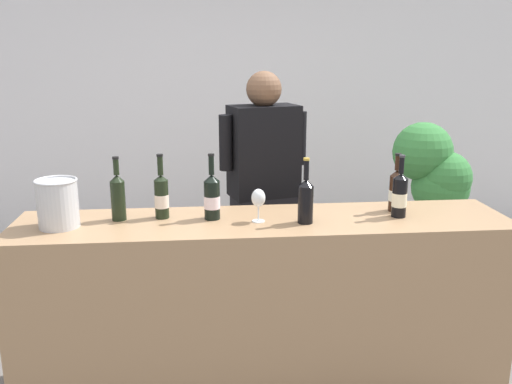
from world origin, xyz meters
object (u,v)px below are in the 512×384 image
Objects in this scene: wine_bottle_0 at (306,200)px; wine_bottle_2 at (162,196)px; wine_bottle_5 at (396,190)px; potted_shrub at (435,190)px; wine_glass at (258,199)px; ice_bucket at (58,203)px; wine_bottle_4 at (212,197)px; wine_bottle_1 at (400,195)px; wine_bottle_3 at (118,196)px; person_server at (263,210)px.

wine_bottle_2 is (-0.73, 0.16, -0.00)m from wine_bottle_0.
wine_bottle_5 is 0.24× the size of potted_shrub.
ice_bucket reaches higher than wine_glass.
wine_glass is (0.24, -0.07, -0.00)m from wine_bottle_4.
wine_bottle_1 is 0.75m from wine_glass.
potted_shrub reaches higher than wine_bottle_0.
wine_bottle_0 reaches higher than wine_glass.
wine_bottle_5 is at bearing 2.88° from wine_bottle_4.
wine_bottle_5 is at bearing 0.32° from wine_bottle_2.
wine_glass is at bearing -12.79° from wine_bottle_2.
wine_bottle_4 is 0.77m from ice_bucket.
person_server is (0.81, 0.53, -0.26)m from wine_bottle_3.
wine_bottle_0 reaches higher than wine_bottle_5.
wine_bottle_0 is 0.73m from person_server.
person_server is (-0.14, 0.67, -0.25)m from wine_bottle_0.
wine_bottle_3 is 1.01m from person_server.
potted_shrub reaches higher than wine_glass.
wine_glass is (-0.75, -0.01, 0.00)m from wine_bottle_1.
person_server reaches higher than wine_bottle_2.
potted_shrub reaches higher than wine_bottle_1.
wine_bottle_3 is at bearing 176.63° from wine_bottle_4.
wine_bottle_4 is 1.00m from wine_bottle_5.
wine_bottle_2 is 0.51m from ice_bucket.
wine_glass is at bearing 169.37° from wine_bottle_0.
wine_bottle_4 reaches higher than wine_bottle_2.
potted_shrub is (0.68, 1.07, -0.26)m from wine_bottle_1.
wine_bottle_5 is 0.78m from wine_glass.
wine_glass is 0.13× the size of potted_shrub.
potted_shrub is at bearing 31.32° from wine_bottle_4.
potted_shrub is at bearing 23.89° from ice_bucket.
wine_bottle_5 reaches higher than wine_glass.
wine_bottle_4 reaches higher than wine_bottle_5.
wine_glass is at bearing -179.03° from wine_bottle_1.
wine_bottle_2 is at bearing 3.86° from wine_bottle_3.
person_server is at bearing 136.52° from wine_bottle_1.
wine_bottle_3 is 1.37× the size of ice_bucket.
potted_shrub is at bearing 18.72° from person_server.
wine_glass is 0.10× the size of person_server.
wine_bottle_1 reaches higher than wine_glass.
wine_bottle_2 is (-1.25, 0.10, 0.00)m from wine_bottle_1.
wine_bottle_4 is at bearing -3.37° from wine_bottle_3.
wine_bottle_1 reaches higher than ice_bucket.
person_server reaches higher than potted_shrub.
wine_glass is at bearing -7.78° from wine_bottle_3.
wine_bottle_3 is 2.37m from potted_shrub.
wine_bottle_0 is at bearing -162.80° from wine_bottle_5.
wine_glass is at bearing -16.48° from wine_bottle_4.
wine_bottle_3 is at bearing 172.22° from wine_glass.
person_server is 1.29× the size of potted_shrub.
person_server is at bearing 41.04° from wine_bottle_2.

